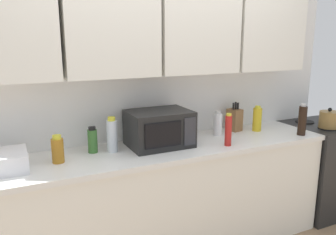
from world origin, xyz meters
The scene contains 13 objects.
wall_back_with_cabinets centered at (0.00, -0.07, 1.58)m, with size 3.70×0.38×2.60m.
counter_run centered at (0.00, -0.30, 0.45)m, with size 2.83×0.63×0.90m.
stove_range centered at (1.80, -0.32, 0.45)m, with size 0.76×0.64×0.91m.
kettle centered at (1.63, -0.46, 0.99)m, with size 0.18×0.18×0.19m.
microwave centered at (-0.01, -0.25, 1.04)m, with size 0.48×0.37×0.28m.
knife_block centered at (0.80, -0.13, 1.00)m, with size 0.12×0.14×0.27m.
bottle_red_sauce centered at (0.48, -0.48, 1.03)m, with size 0.05×0.05×0.26m.
bottle_green_oil centered at (-0.52, -0.19, 0.99)m, with size 0.07×0.07×0.19m.
bottle_white_jar centered at (0.58, -0.19, 1.00)m, with size 0.08×0.08×0.22m.
bottle_clear_tall centered at (-0.38, -0.24, 1.03)m, with size 0.08×0.08×0.27m.
bottle_soy_dark centered at (1.24, -0.50, 1.03)m, with size 0.07×0.07×0.28m.
bottle_amber_vinegar centered at (-0.78, -0.30, 0.99)m, with size 0.08×0.08×0.19m.
bottle_yellow_mustard centered at (0.98, -0.22, 1.01)m, with size 0.08×0.08×0.23m.
Camera 1 is at (-1.06, -2.61, 1.72)m, focal length 36.60 mm.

